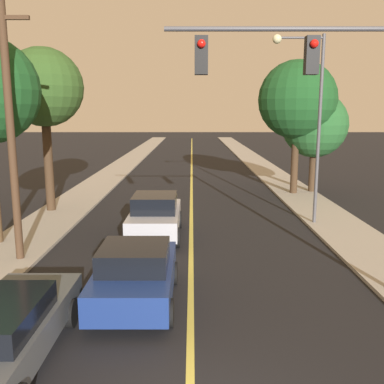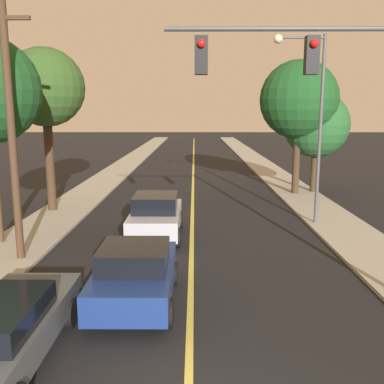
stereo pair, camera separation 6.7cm
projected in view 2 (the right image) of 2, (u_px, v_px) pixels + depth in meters
road_surface at (193, 162)px, 41.26m from camera, size 9.79×80.00×0.01m
sidewalk_left at (130, 162)px, 41.28m from camera, size 2.50×80.00×0.12m
sidewalk_right at (257, 162)px, 41.21m from camera, size 2.50×80.00×0.12m
car_near_lane_front at (135, 274)px, 10.60m from camera, size 1.98×3.87×1.55m
car_near_lane_second at (156, 215)px, 16.30m from camera, size 1.95×4.16×1.69m
car_outer_lane_front at (0, 332)px, 7.94m from camera, size 1.90×4.88×1.36m
traffic_signal_mast at (330, 100)px, 10.47m from camera, size 6.02×0.42×6.82m
streetlamp_right at (310, 105)px, 17.31m from camera, size 2.10×0.36×7.66m
utility_pole_left at (11, 129)px, 13.02m from camera, size 1.60×0.24×7.92m
tree_left_far at (45, 88)px, 19.55m from camera, size 3.59×3.59×7.53m
tree_right_near at (299, 100)px, 23.89m from camera, size 4.39×4.39×7.51m
tree_right_far at (316, 125)px, 24.67m from camera, size 3.78×3.78×5.80m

